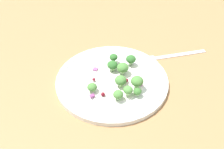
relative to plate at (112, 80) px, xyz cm
name	(u,v)px	position (x,y,z in cm)	size (l,w,h in cm)	color
ground_plane	(118,88)	(1.15, 1.09, -1.86)	(180.00, 180.00, 2.00)	olive
plate	(112,80)	(0.00, 0.00, 0.00)	(27.74, 27.74, 1.70)	white
dressing_pool	(112,79)	(0.00, 0.00, 0.44)	(16.09, 16.09, 0.20)	white
broccoli_floret_0	(137,92)	(7.33, 3.68, 1.73)	(1.93, 1.93, 1.95)	#8EB77A
broccoli_floret_1	(114,57)	(-5.63, 2.31, 2.41)	(2.16, 2.16, 2.19)	#ADD18E
broccoli_floret_2	(128,90)	(6.64, 1.62, 2.20)	(2.24, 2.24, 2.27)	#ADD18E
broccoli_floret_3	(92,87)	(2.77, -5.80, 1.84)	(2.32, 2.32, 2.35)	#ADD18E
broccoli_floret_4	(131,59)	(-3.54, 6.32, 2.32)	(2.58, 2.58, 2.62)	#8EB77A
broccoli_floret_5	(114,65)	(-2.92, 1.58, 2.23)	(2.67, 2.67, 2.70)	#ADD18E
broccoli_floret_6	(137,81)	(5.09, 4.47, 2.71)	(2.98, 2.98, 3.02)	#9EC684
broccoli_floret_7	(118,95)	(7.10, -0.92, 2.00)	(2.34, 2.34, 2.36)	#8EB77A
broccoli_floret_8	(123,68)	(-0.87, 3.10, 2.45)	(2.97, 2.97, 3.01)	#9EC684
broccoli_floret_9	(119,81)	(3.16, 0.70, 2.28)	(2.80, 2.80, 2.83)	#ADD18E
cranberry_0	(127,80)	(2.51, 2.92, 1.28)	(0.85, 0.85, 0.85)	maroon
cranberry_1	(103,94)	(5.03, -3.87, 1.09)	(0.96, 0.96, 0.96)	maroon
cranberry_2	(94,79)	(-0.43, -4.51, 1.22)	(0.79, 0.79, 0.79)	maroon
onion_bit_0	(95,69)	(-4.45, -2.99, 0.72)	(1.11, 1.09, 0.43)	#934C84
onion_bit_1	(141,85)	(4.41, 5.82, 0.56)	(0.86, 0.83, 0.41)	#A35B93
onion_bit_2	(92,96)	(4.61, -6.35, 1.00)	(1.09, 0.83, 0.45)	#843D75
fork	(170,56)	(-4.96, 18.74, -0.61)	(3.50, 18.69, 0.50)	silver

